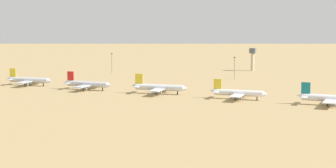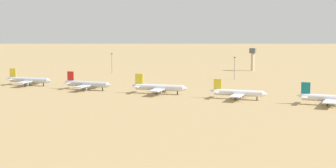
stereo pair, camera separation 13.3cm
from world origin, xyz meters
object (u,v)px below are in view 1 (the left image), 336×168
Objects in this scene: control_tower at (253,57)px; light_pole_mid at (234,67)px; parked_jet_red_2 at (87,84)px; parked_jet_teal_5 at (330,98)px; parked_jet_yellow_3 at (159,87)px; parked_jet_yellow_4 at (238,93)px; light_pole_west at (112,62)px; parked_jet_yellow_1 at (29,80)px.

control_tower is 1.15× the size of light_pole_mid.
parked_jet_red_2 is at bearing -112.04° from control_tower.
control_tower reaches higher than parked_jet_teal_5.
parked_jet_yellow_4 is (54.07, -2.81, -0.27)m from parked_jet_yellow_3.
control_tower is 128.56m from light_pole_west.
parked_jet_yellow_3 is 173.83m from control_tower.
control_tower reaches higher than parked_jet_yellow_1.
parked_jet_teal_5 reaches higher than parked_jet_yellow_4.
parked_jet_yellow_3 reaches higher than parked_jet_yellow_1.
parked_jet_red_2 is 0.95× the size of parked_jet_yellow_3.
control_tower reaches higher than parked_jet_yellow_4.
parked_jet_yellow_3 is 100.42m from light_pole_mid.
control_tower is at bearing 117.14° from parked_jet_teal_5.
light_pole_west reaches higher than parked_jet_yellow_4.
parked_jet_yellow_3 is 1.87× the size of control_tower.
parked_jet_red_2 is 0.96× the size of parked_jet_teal_5.
parked_jet_yellow_4 is at bearing 176.75° from parked_jet_teal_5.
control_tower is 1.18× the size of light_pole_west.
parked_jet_teal_5 is 2.13× the size of light_pole_mid.
parked_jet_red_2 is at bearing 175.18° from parked_jet_yellow_3.
parked_jet_yellow_1 is at bearing 177.52° from parked_jet_teal_5.
parked_jet_yellow_3 reaches higher than parked_jet_yellow_4.
parked_jet_yellow_4 is (159.16, -5.84, -0.07)m from parked_jet_yellow_1.
light_pole_mid is at bearing -86.17° from control_tower.
parked_jet_yellow_1 is 2.10× the size of light_pole_west.
light_pole_mid reaches higher than light_pole_west.
parked_jet_yellow_1 is 0.95× the size of parked_jet_yellow_3.
parked_jet_yellow_1 is 214.22m from parked_jet_teal_5.
parked_jet_red_2 reaches higher than parked_jet_yellow_4.
light_pole_west is (-107.98, -69.71, -2.53)m from control_tower.
parked_jet_red_2 is 2.10× the size of light_pole_west.
light_pole_west is at bearing 177.32° from light_pole_mid.
control_tower is at bearing 99.18° from parked_jet_yellow_4.
control_tower is (122.01, 169.77, 8.54)m from parked_jet_yellow_1.
parked_jet_yellow_1 reaches higher than parked_jet_yellow_4.
control_tower is at bearing 32.85° from light_pole_west.
parked_jet_teal_5 is at bearing -2.09° from parked_jet_red_2.
parked_jet_red_2 is 53.47m from parked_jet_yellow_3.
parked_jet_yellow_1 is at bearing -97.98° from light_pole_west.
parked_jet_yellow_1 is 158.62m from light_pole_mid.
parked_jet_red_2 is 1.77× the size of control_tower.
control_tower is at bearing 93.83° from light_pole_mid.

